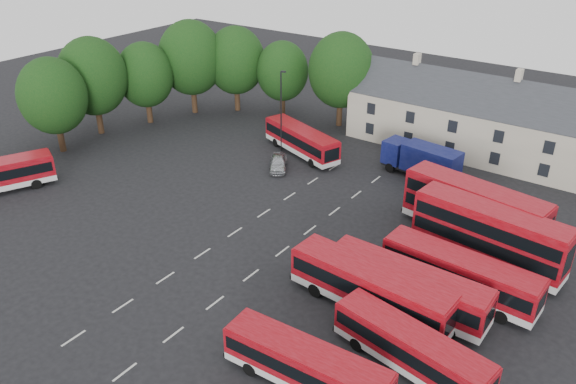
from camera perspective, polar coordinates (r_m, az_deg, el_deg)
name	(u,v)px	position (r m, az deg, el deg)	size (l,w,h in m)	color
ground	(219,243)	(46.77, -7.01, -5.11)	(140.00, 140.00, 0.00)	black
lane_markings	(258,241)	(46.62, -3.07, -5.03)	(5.15, 33.80, 0.01)	beige
treeline	(195,71)	(70.25, -9.40, 12.05)	(29.92, 32.59, 12.01)	black
terrace_houses	(509,128)	(63.56, 21.53, 6.11)	(35.70, 7.13, 10.06)	beige
bus_row_a	(306,364)	(33.31, 1.86, -17.07)	(10.19, 2.87, 2.85)	silver
bus_row_b	(411,347)	(35.08, 12.40, -15.11)	(10.21, 3.88, 2.82)	silver
bus_row_c	(371,286)	(38.74, 8.42, -9.42)	(11.83, 3.39, 3.30)	silver
bus_row_d	(407,284)	(39.41, 11.96, -9.14)	(11.42, 2.78, 3.22)	silver
bus_row_e	(460,272)	(41.59, 17.08, -7.76)	(11.26, 3.20, 3.15)	silver
bus_dd_south	(489,232)	(45.26, 19.77, -3.88)	(11.83, 3.88, 4.76)	silver
bus_dd_north	(474,208)	(48.19, 18.38, -1.59)	(12.04, 4.51, 4.82)	silver
bus_north	(301,139)	(61.68, 1.37, 5.41)	(10.85, 5.84, 3.01)	silver
box_truck	(422,160)	(57.88, 13.44, 3.23)	(8.21, 3.49, 3.48)	black
silver_car	(278,163)	(58.58, -1.00, 3.00)	(1.71, 4.24, 1.45)	#A4A7AB
lamppost	(281,109)	(61.57, -0.69, 8.40)	(0.63, 0.41, 9.11)	black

